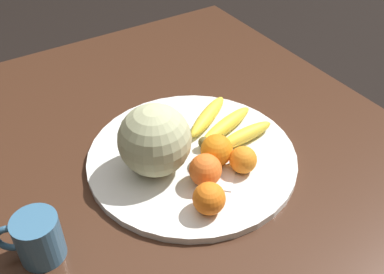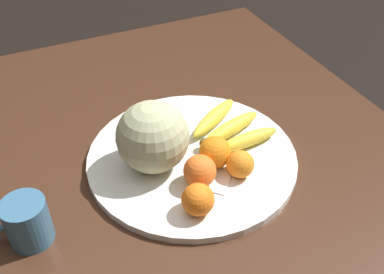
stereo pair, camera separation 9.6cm
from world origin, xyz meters
name	(u,v)px [view 1 (the left image)]	position (x,y,z in m)	size (l,w,h in m)	color
kitchen_table	(209,200)	(0.00, 0.00, 0.66)	(1.44, 1.02, 0.76)	#3D2316
fruit_bowl	(192,157)	(-0.05, -0.01, 0.77)	(0.46, 0.46, 0.02)	white
melon	(155,140)	(-0.05, -0.10, 0.85)	(0.15, 0.15, 0.15)	#B2B789
banana_bunch	(224,125)	(-0.08, 0.09, 0.79)	(0.18, 0.19, 0.03)	brown
orange_front_left	(205,170)	(0.04, -0.04, 0.81)	(0.07, 0.07, 0.07)	orange
orange_front_right	(209,199)	(0.10, -0.07, 0.81)	(0.06, 0.06, 0.06)	orange
orange_mid_center	(243,160)	(0.05, 0.05, 0.80)	(0.06, 0.06, 0.06)	orange
orange_back_left	(215,149)	(0.00, 0.02, 0.81)	(0.07, 0.07, 0.07)	orange
produce_tag	(226,174)	(0.04, 0.01, 0.77)	(0.10, 0.10, 0.00)	white
ceramic_mug	(37,238)	(0.02, -0.38, 0.80)	(0.08, 0.11, 0.09)	#386689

